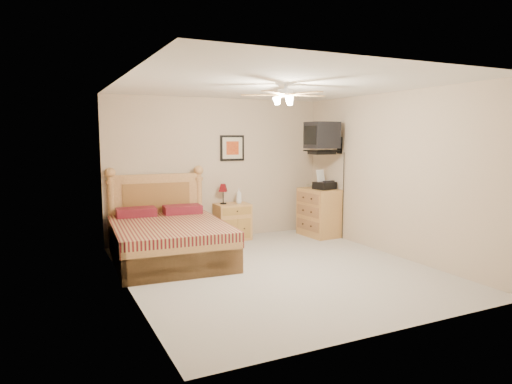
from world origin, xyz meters
The scene contains 17 objects.
floor centered at (0.00, 0.00, 0.00)m, with size 4.50×4.50×0.00m, color #A8A298.
ceiling centered at (0.00, 0.00, 2.50)m, with size 4.00×4.50×0.04m, color white.
wall_back centered at (0.00, 2.25, 1.25)m, with size 4.00×0.04×2.50m, color tan.
wall_front centered at (0.00, -2.25, 1.25)m, with size 4.00×0.04×2.50m, color tan.
wall_left centered at (-2.00, 0.00, 1.25)m, with size 0.04×4.50×2.50m, color tan.
wall_right centered at (2.00, 0.00, 1.25)m, with size 0.04×4.50×2.50m, color tan.
bed centered at (-1.21, 1.12, 0.67)m, with size 1.57×2.06×1.34m, color #A27343, non-canonical shape.
nightstand centered at (0.17, 2.00, 0.32)m, with size 0.59×0.44×0.64m, color #B6763D.
table_lamp centered at (0.02, 2.07, 0.82)m, with size 0.19×0.19×0.35m, color #60090D, non-canonical shape.
lotion_bottle centered at (0.30, 2.02, 0.77)m, with size 0.10×0.10×0.27m, color silver.
framed_picture centered at (0.27, 2.23, 1.62)m, with size 0.46×0.04×0.46m, color black.
dresser centered at (1.73, 1.58, 0.44)m, with size 0.52×0.74×0.88m, color #A76F41.
fax_machine centered at (1.77, 1.48, 1.05)m, with size 0.33×0.35×0.35m, color black, non-canonical shape.
magazine_lower centered at (1.70, 1.84, 0.89)m, with size 0.21×0.28×0.03m, color #B0A28B.
magazine_upper centered at (1.69, 1.86, 0.91)m, with size 0.20×0.27×0.02m, color tan.
wall_tv centered at (1.75, 1.34, 1.81)m, with size 0.56×0.46×0.58m, color black, non-canonical shape.
ceiling_fan centered at (0.00, -0.20, 2.36)m, with size 1.14×1.14×0.28m, color white, non-canonical shape.
Camera 1 is at (-2.91, -5.39, 1.83)m, focal length 32.00 mm.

